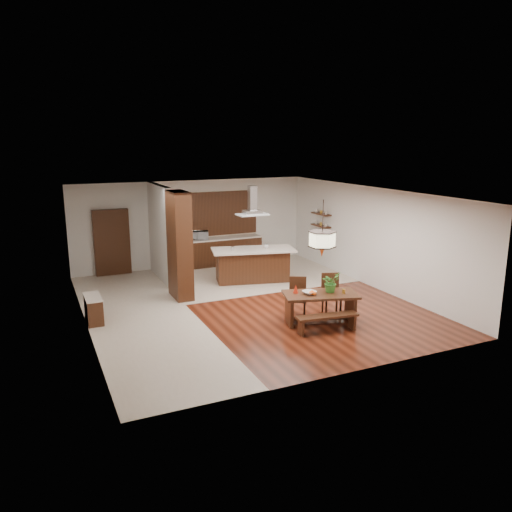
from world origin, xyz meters
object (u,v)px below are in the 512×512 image
pendant_lantern (323,229)px  kitchen_island (253,265)px  range_hood (252,201)px  island_cup (266,246)px  dining_chair_right (332,295)px  fruit_bowl (309,293)px  dining_bench (327,323)px  microwave (201,235)px  dining_table (320,301)px  foliage_plant (331,282)px  dining_chair_left (298,297)px  hallway_console (94,309)px

pendant_lantern → kitchen_island: 4.24m
range_hood → island_cup: size_ratio=6.66×
range_hood → island_cup: range_hood is taller
dining_chair_right → island_cup: size_ratio=7.43×
pendant_lantern → fruit_bowl: pendant_lantern is taller
dining_bench → pendant_lantern: size_ratio=1.09×
island_cup → microwave: size_ratio=0.26×
dining_table → island_cup: size_ratio=13.94×
range_hood → foliage_plant: bearing=-85.9°
microwave → dining_chair_left: bearing=-67.4°
dining_bench → kitchen_island: 4.48m
dining_bench → dining_chair_right: dining_chair_right is taller
dining_chair_left → pendant_lantern: pendant_lantern is taller
dining_table → dining_chair_right: (0.56, 0.38, -0.02)m
pendant_lantern → microwave: bearing=98.0°
foliage_plant → range_hood: 4.17m
hallway_console → kitchen_island: kitchen_island is taller
hallway_console → pendant_lantern: bearing=-24.7°
pendant_lantern → foliage_plant: bearing=1.6°
pendant_lantern → range_hood: same height
kitchen_island → island_cup: 0.69m
dining_table → dining_bench: (-0.18, -0.59, -0.32)m
fruit_bowl → kitchen_island: size_ratio=0.12×
foliage_plant → range_hood: size_ratio=0.53×
fruit_bowl → foliage_plant: bearing=-5.9°
foliage_plant → dining_table: bearing=-178.4°
hallway_console → dining_bench: hallway_console is taller
hallway_console → dining_chair_left: (4.59, -1.60, 0.16)m
range_hood → microwave: bearing=110.3°
dining_chair_right → foliage_plant: size_ratio=2.11×
pendant_lantern → dining_table: bearing=0.0°
dining_bench → kitchen_island: size_ratio=0.54×
dining_chair_left → dining_bench: bearing=-57.7°
range_hood → fruit_bowl: bearing=-93.9°
hallway_console → fruit_bowl: fruit_bowl is taller
hallway_console → dining_bench: size_ratio=0.62×
hallway_console → fruit_bowl: (4.58, -2.16, 0.43)m
microwave → dining_bench: bearing=-67.8°
foliage_plant → kitchen_island: 3.90m
range_hood → island_cup: 1.46m
hallway_console → kitchen_island: 5.12m
pendant_lantern → foliage_plant: size_ratio=2.75×
dining_bench → dining_chair_right: bearing=52.6°
dining_chair_right → pendant_lantern: (-0.56, -0.38, 1.74)m
dining_bench → pendant_lantern: bearing=73.1°
microwave → dining_table: bearing=-65.6°
dining_chair_left → foliage_plant: foliage_plant is taller
dining_chair_left → kitchen_island: 3.27m
dining_chair_right → dining_table: bearing=-128.1°
kitchen_island → dining_chair_left: bearing=-80.9°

